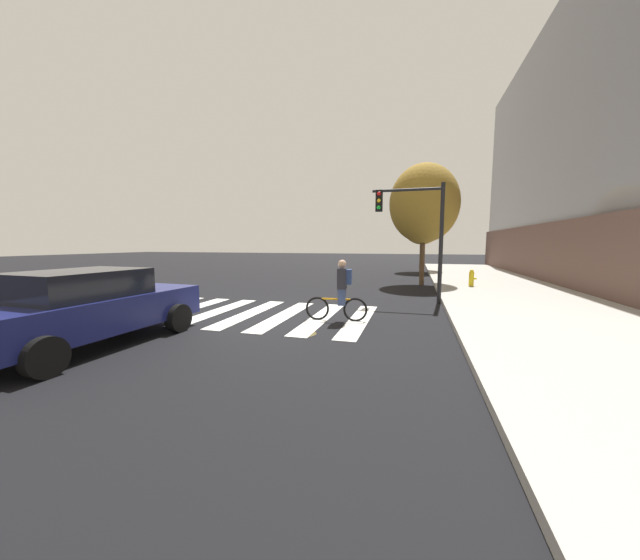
{
  "coord_description": "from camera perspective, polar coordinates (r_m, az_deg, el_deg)",
  "views": [
    {
      "loc": [
        4.53,
        -9.05,
        2.13
      ],
      "look_at": [
        1.83,
        0.47,
        1.04
      ],
      "focal_mm": 18.76,
      "sensor_mm": 36.0,
      "label": 1
    }
  ],
  "objects": [
    {
      "name": "cyclist",
      "position": [
        9.13,
        3.56,
        -1.84
      ],
      "size": [
        1.71,
        0.38,
        1.69
      ],
      "color": "black",
      "rests_on": "ground"
    },
    {
      "name": "traffic_light_near",
      "position": [
        12.39,
        16.19,
        9.41
      ],
      "size": [
        2.47,
        0.28,
        4.2
      ],
      "color": "black",
      "rests_on": "ground"
    },
    {
      "name": "fire_hydrant",
      "position": [
        17.0,
        24.43,
        0.32
      ],
      "size": [
        0.33,
        0.22,
        0.78
      ],
      "color": "gold",
      "rests_on": "sidewalk"
    },
    {
      "name": "crosswalk_stripes",
      "position": [
        10.46,
        -11.85,
        -5.58
      ],
      "size": [
        7.25,
        4.19,
        0.01
      ],
      "color": "silver",
      "rests_on": "ground"
    },
    {
      "name": "manhole_cover",
      "position": [
        8.03,
        -2.9,
        -9.1
      ],
      "size": [
        0.64,
        0.64,
        0.01
      ],
      "primitive_type": "cylinder",
      "color": "#473D1E",
      "rests_on": "ground"
    },
    {
      "name": "sedan_near",
      "position": [
        8.42,
        -34.93,
        -3.83
      ],
      "size": [
        2.35,
        4.69,
        1.59
      ],
      "color": "navy",
      "rests_on": "ground"
    },
    {
      "name": "sidewalk",
      "position": [
        10.2,
        40.17,
        -6.86
      ],
      "size": [
        6.5,
        50.0,
        0.15
      ],
      "primitive_type": "cube",
      "color": "#9E9B93",
      "rests_on": "ground"
    },
    {
      "name": "street_tree_near",
      "position": [
        17.98,
        17.33,
        12.34
      ],
      "size": [
        3.43,
        3.43,
        6.1
      ],
      "color": "#4C3823",
      "rests_on": "ground"
    },
    {
      "name": "ground_plane",
      "position": [
        10.35,
        -10.55,
        -5.72
      ],
      "size": [
        120.0,
        120.0,
        0.0
      ],
      "primitive_type": "plane",
      "color": "black"
    },
    {
      "name": "street_tree_mid",
      "position": [
        26.2,
        17.07,
        9.89
      ],
      "size": [
        3.25,
        3.25,
        5.78
      ],
      "color": "#4C3823",
      "rests_on": "ground"
    }
  ]
}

